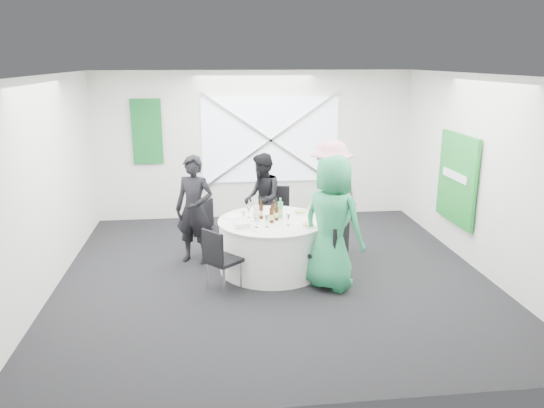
{
  "coord_description": "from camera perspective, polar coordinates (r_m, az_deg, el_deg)",
  "views": [
    {
      "loc": [
        -0.86,
        -7.03,
        3.01
      ],
      "look_at": [
        0.0,
        0.2,
        1.0
      ],
      "focal_mm": 35.0,
      "sensor_mm": 36.0,
      "label": 1
    }
  ],
  "objects": [
    {
      "name": "beer_bottle_b",
      "position": [
        7.75,
        0.18,
        -0.72
      ],
      "size": [
        0.06,
        0.06,
        0.25
      ],
      "color": "#3B210A",
      "rests_on": "banquet_table"
    },
    {
      "name": "plate_back",
      "position": [
        8.19,
        -0.2,
        -0.47
      ],
      "size": [
        0.28,
        0.28,
        0.01
      ],
      "color": "white",
      "rests_on": "banquet_table"
    },
    {
      "name": "green_water_bottle",
      "position": [
        7.7,
        0.91,
        -0.65
      ],
      "size": [
        0.08,
        0.08,
        0.3
      ],
      "color": "#43AF5C",
      "rests_on": "banquet_table"
    },
    {
      "name": "wall_front",
      "position": [
        4.43,
        4.93,
        -5.95
      ],
      "size": [
        6.0,
        0.0,
        6.0
      ],
      "primitive_type": "plane",
      "rotation": [
        -1.57,
        0.0,
        0.0
      ],
      "color": "white",
      "rests_on": "floor"
    },
    {
      "name": "plate_back_right",
      "position": [
        7.96,
        3.07,
        -0.9
      ],
      "size": [
        0.28,
        0.28,
        0.04
      ],
      "color": "white",
      "rests_on": "banquet_table"
    },
    {
      "name": "knife_a",
      "position": [
        8.12,
        -1.75,
        -0.64
      ],
      "size": [
        0.15,
        0.02,
        0.01
      ],
      "primitive_type": "cube",
      "rotation": [
        0.0,
        0.0,
        1.6
      ],
      "color": "silver",
      "rests_on": "banquet_table"
    },
    {
      "name": "fork_a",
      "position": [
        8.16,
        0.97,
        -0.56
      ],
      "size": [
        0.15,
        0.02,
        0.01
      ],
      "primitive_type": "cube",
      "rotation": [
        0.0,
        0.0,
        1.51
      ],
      "color": "silver",
      "rests_on": "banquet_table"
    },
    {
      "name": "person_woman_green",
      "position": [
        7.04,
        6.5,
        -2.05
      ],
      "size": [
        1.04,
        1.03,
        1.82
      ],
      "primitive_type": "imported",
      "rotation": [
        0.0,
        0.0,
        2.37
      ],
      "color": "#268C56",
      "rests_on": "floor"
    },
    {
      "name": "wall_left",
      "position": [
        7.52,
        -23.14,
        1.82
      ],
      "size": [
        0.0,
        6.0,
        6.0
      ],
      "primitive_type": "plane",
      "rotation": [
        1.57,
        0.0,
        1.57
      ],
      "color": "white",
      "rests_on": "floor"
    },
    {
      "name": "wall_right",
      "position": [
        8.18,
        21.56,
        2.99
      ],
      "size": [
        0.0,
        6.0,
        6.0
      ],
      "primitive_type": "plane",
      "rotation": [
        1.57,
        0.0,
        -1.57
      ],
      "color": "white",
      "rests_on": "floor"
    },
    {
      "name": "beer_bottle_c",
      "position": [
        7.59,
        0.48,
        -1.02
      ],
      "size": [
        0.06,
        0.06,
        0.27
      ],
      "color": "#3B210A",
      "rests_on": "banquet_table"
    },
    {
      "name": "napkin",
      "position": [
        7.27,
        -3.25,
        -2.26
      ],
      "size": [
        0.23,
        0.18,
        0.05
      ],
      "primitive_type": "cube",
      "rotation": [
        0.0,
        0.0,
        0.27
      ],
      "color": "silver",
      "rests_on": "plate_front_left"
    },
    {
      "name": "beer_bottle_d",
      "position": [
        7.47,
        -0.05,
        -1.25
      ],
      "size": [
        0.06,
        0.06,
        0.27
      ],
      "color": "#3B210A",
      "rests_on": "banquet_table"
    },
    {
      "name": "window_brace_b",
      "position": [
        10.13,
        -0.14,
        6.85
      ],
      "size": [
        2.63,
        0.05,
        1.84
      ],
      "primitive_type": "cube",
      "rotation": [
        0.0,
        -0.97,
        0.0
      ],
      "color": "silver",
      "rests_on": "window_panel"
    },
    {
      "name": "fork_c",
      "position": [
        7.8,
        4.04,
        -1.35
      ],
      "size": [
        0.08,
        0.14,
        0.01
      ],
      "primitive_type": "cube",
      "rotation": [
        0.0,
        0.0,
        0.48
      ],
      "color": "silver",
      "rests_on": "banquet_table"
    },
    {
      "name": "person_woman_pink",
      "position": [
        8.42,
        6.34,
        0.78
      ],
      "size": [
        1.26,
        1.1,
        1.79
      ],
      "primitive_type": "imported",
      "rotation": [
        0.0,
        0.0,
        -2.54
      ],
      "color": "pink",
      "rests_on": "floor"
    },
    {
      "name": "green_banner",
      "position": [
        10.13,
        -13.3,
        7.59
      ],
      "size": [
        0.55,
        0.04,
        1.2
      ],
      "primitive_type": "cube",
      "color": "#136228",
      "rests_on": "wall_back"
    },
    {
      "name": "chair_back_right",
      "position": [
        8.25,
        6.36,
        -2.56
      ],
      "size": [
        0.49,
        0.49,
        0.82
      ],
      "rotation": [
        0.0,
        0.0,
        -1.18
      ],
      "color": "black",
      "rests_on": "floor"
    },
    {
      "name": "chair_back",
      "position": [
        8.81,
        0.51,
        -0.71
      ],
      "size": [
        0.51,
        0.51,
        0.95
      ],
      "rotation": [
        0.0,
        0.0,
        -0.18
      ],
      "color": "black",
      "rests_on": "floor"
    },
    {
      "name": "wine_glass_e",
      "position": [
        7.27,
        -0.56,
        -1.56
      ],
      "size": [
        0.07,
        0.07,
        0.17
      ],
      "color": "white",
      "rests_on": "banquet_table"
    },
    {
      "name": "chair_front_left",
      "position": [
        7.0,
        -5.71,
        -5.59
      ],
      "size": [
        0.56,
        0.56,
        0.87
      ],
      "rotation": [
        0.0,
        0.0,
        2.3
      ],
      "color": "black",
      "rests_on": "floor"
    },
    {
      "name": "window_brace_a",
      "position": [
        10.13,
        -0.14,
        6.85
      ],
      "size": [
        2.63,
        0.05,
        1.84
      ],
      "primitive_type": "cube",
      "rotation": [
        0.0,
        0.97,
        0.0
      ],
      "color": "silver",
      "rests_on": "window_panel"
    },
    {
      "name": "person_man_back",
      "position": [
        8.78,
        -1.06,
        0.57
      ],
      "size": [
        0.42,
        0.74,
        1.52
      ],
      "primitive_type": "imported",
      "rotation": [
        0.0,
        0.0,
        -1.56
      ],
      "color": "black",
      "rests_on": "floor"
    },
    {
      "name": "beer_bottle_a",
      "position": [
        7.67,
        -1.18,
        -0.81
      ],
      "size": [
        0.06,
        0.06,
        0.27
      ],
      "color": "#3B210A",
      "rests_on": "banquet_table"
    },
    {
      "name": "ceiling",
      "position": [
        7.09,
        0.2,
        13.73
      ],
      "size": [
        6.0,
        6.0,
        0.0
      ],
      "primitive_type": "plane",
      "rotation": [
        3.14,
        0.0,
        0.0
      ],
      "color": "white",
      "rests_on": "wall_back"
    },
    {
      "name": "window_panel",
      "position": [
        10.17,
        -0.16,
        6.89
      ],
      "size": [
        2.6,
        0.03,
        1.6
      ],
      "primitive_type": "cube",
      "color": "white",
      "rests_on": "wall_back"
    },
    {
      "name": "wine_glass_c",
      "position": [
        7.49,
        -3.09,
        -1.08
      ],
      "size": [
        0.07,
        0.07,
        0.17
      ],
      "color": "white",
      "rests_on": "banquet_table"
    },
    {
      "name": "knife_b",
      "position": [
        7.13,
        -1.9,
        -2.96
      ],
      "size": [
        0.11,
        0.12,
        0.01
      ],
      "primitive_type": "cube",
      "rotation": [
        0.0,
        0.0,
        -2.41
      ],
      "color": "silver",
      "rests_on": "banquet_table"
    },
    {
      "name": "chair_front_right",
      "position": [
        7.19,
        6.63,
        -4.97
      ],
      "size": [
        0.57,
        0.57,
        0.88
      ],
      "rotation": [
        0.0,
        0.0,
        3.97
      ],
      "color": "black",
      "rests_on": "floor"
    },
    {
      "name": "chair_back_left",
      "position": [
        8.2,
        -6.49,
        -2.29
      ],
      "size": [
        0.57,
        0.57,
        0.9
      ],
      "rotation": [
        0.0,
        0.0,
        0.97
      ],
      "color": "black",
      "rests_on": "floor"
    },
    {
      "name": "fork_b",
      "position": [
        7.42,
        -4.07,
        -2.25
      ],
      "size": [
        0.1,
        0.13,
        0.01
      ],
      "primitive_type": "cube",
      "rotation": [
        0.0,
        0.0,
        -2.54
      ],
      "color": "silver",
      "rests_on": "banquet_table"
    },
    {
      "name": "wall_back",
      "position": [
        10.2,
        -1.87,
        6.33
      ],
      "size": [
        6.0,
        0.0,
        6.0
      ],
      "primitive_type": "plane",
      "rotation": [
        1.57,
        0.0,
        0.0
      ],
      "color": "white",
      "rests_on": "floor"
    },
    {
      "name": "clear_water_bottle",
      "position": [
        7.55,
        -1.73,
        -1.04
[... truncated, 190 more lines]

